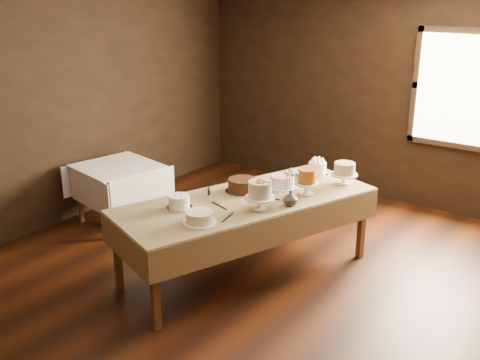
% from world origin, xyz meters
% --- Properties ---
extents(floor, '(5.00, 6.00, 0.01)m').
position_xyz_m(floor, '(0.00, 0.00, 0.00)').
color(floor, black).
rests_on(floor, ground).
extents(wall_back, '(5.00, 0.02, 2.80)m').
position_xyz_m(wall_back, '(0.00, 3.00, 1.40)').
color(wall_back, black).
rests_on(wall_back, ground).
extents(wall_left, '(0.02, 6.00, 2.80)m').
position_xyz_m(wall_left, '(-2.50, 0.00, 1.40)').
color(wall_left, black).
rests_on(wall_left, ground).
extents(window, '(1.10, 0.05, 1.30)m').
position_xyz_m(window, '(1.30, 2.94, 1.60)').
color(window, '#FFEABF').
rests_on(window, wall_back).
extents(display_table, '(1.82, 2.79, 0.80)m').
position_xyz_m(display_table, '(0.13, 0.12, 0.74)').
color(display_table, '#4F3215').
rests_on(display_table, ground).
extents(side_table, '(1.02, 1.02, 0.74)m').
position_xyz_m(side_table, '(-1.87, 0.23, 0.65)').
color(side_table, '#4F3215').
rests_on(side_table, ground).
extents(cake_meringue, '(0.27, 0.27, 0.15)m').
position_xyz_m(cake_meringue, '(0.33, 1.18, 0.87)').
color(cake_meringue, silver).
rests_on(cake_meringue, display_table).
extents(cake_speckled, '(0.28, 0.28, 0.24)m').
position_xyz_m(cake_speckled, '(0.70, 1.09, 0.91)').
color(cake_speckled, white).
rests_on(cake_speckled, display_table).
extents(cake_lattice, '(0.31, 0.31, 0.12)m').
position_xyz_m(cake_lattice, '(0.24, 0.62, 0.86)').
color(cake_lattice, white).
rests_on(cake_lattice, display_table).
extents(cake_caramel, '(0.24, 0.24, 0.28)m').
position_xyz_m(cake_caramel, '(0.55, 0.58, 0.92)').
color(cake_caramel, white).
rests_on(cake_caramel, display_table).
extents(cake_chocolate, '(0.35, 0.35, 0.13)m').
position_xyz_m(cake_chocolate, '(-0.02, 0.26, 0.87)').
color(cake_chocolate, silver).
rests_on(cake_chocolate, display_table).
extents(cake_flowers, '(0.29, 0.29, 0.29)m').
position_xyz_m(cake_flowers, '(0.40, -0.02, 0.93)').
color(cake_flowers, white).
rests_on(cake_flowers, display_table).
extents(cake_swirl, '(0.26, 0.26, 0.13)m').
position_xyz_m(cake_swirl, '(-0.23, -0.45, 0.86)').
color(cake_swirl, silver).
rests_on(cake_swirl, display_table).
extents(cake_cream, '(0.34, 0.34, 0.11)m').
position_xyz_m(cake_cream, '(0.16, -0.60, 0.85)').
color(cake_cream, white).
rests_on(cake_cream, display_table).
extents(cake_server_a, '(0.24, 0.09, 0.01)m').
position_xyz_m(cake_server_a, '(0.09, -0.20, 0.81)').
color(cake_server_a, silver).
rests_on(cake_server_a, display_table).
extents(cake_server_b, '(0.08, 0.24, 0.01)m').
position_xyz_m(cake_server_b, '(0.29, -0.41, 0.81)').
color(cake_server_b, silver).
rests_on(cake_server_b, display_table).
extents(cake_server_c, '(0.07, 0.24, 0.01)m').
position_xyz_m(cake_server_c, '(0.19, 0.49, 0.81)').
color(cake_server_c, silver).
rests_on(cake_server_c, display_table).
extents(cake_server_d, '(0.24, 0.04, 0.01)m').
position_xyz_m(cake_server_d, '(0.50, 0.29, 0.81)').
color(cake_server_d, silver).
rests_on(cake_server_d, display_table).
extents(cake_server_e, '(0.17, 0.20, 0.01)m').
position_xyz_m(cake_server_e, '(-0.26, 0.02, 0.81)').
color(cake_server_e, silver).
rests_on(cake_server_e, display_table).
extents(flower_vase, '(0.14, 0.14, 0.15)m').
position_xyz_m(flower_vase, '(0.57, 0.23, 0.88)').
color(flower_vase, '#2D2823').
rests_on(flower_vase, display_table).
extents(flower_bouquet, '(0.14, 0.14, 0.20)m').
position_xyz_m(flower_bouquet, '(0.57, 0.23, 1.07)').
color(flower_bouquet, white).
rests_on(flower_bouquet, flower_vase).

